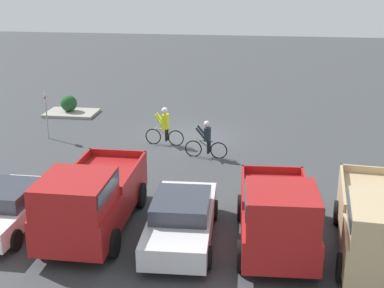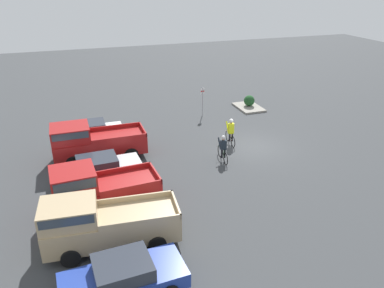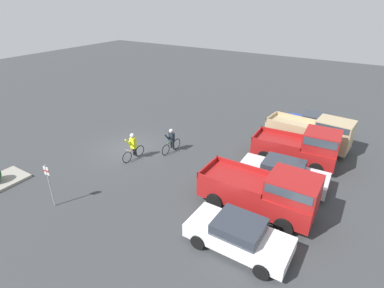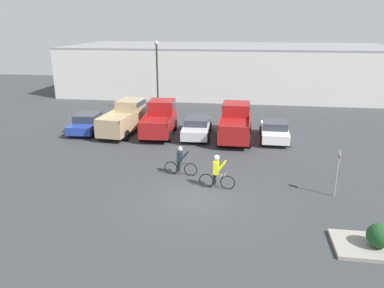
% 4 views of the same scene
% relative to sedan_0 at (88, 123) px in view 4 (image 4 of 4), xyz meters
% --- Properties ---
extents(ground_plane, '(80.00, 80.00, 0.00)m').
position_rel_sedan_0_xyz_m(ground_plane, '(9.65, -10.15, -0.71)').
color(ground_plane, '#383A3D').
extents(warehouse_building, '(37.01, 15.13, 5.45)m').
position_rel_sedan_0_xyz_m(warehouse_building, '(9.65, 19.42, 2.02)').
color(warehouse_building, silver).
rests_on(warehouse_building, ground_plane).
extents(sedan_0, '(2.22, 4.47, 1.41)m').
position_rel_sedan_0_xyz_m(sedan_0, '(0.00, 0.00, 0.00)').
color(sedan_0, '#233D9E').
rests_on(sedan_0, ground_plane).
extents(pickup_truck_0, '(2.49, 5.60, 2.25)m').
position_rel_sedan_0_xyz_m(pickup_truck_0, '(2.84, 0.40, 0.44)').
color(pickup_truck_0, tan).
rests_on(pickup_truck_0, ground_plane).
extents(pickup_truck_1, '(2.47, 5.00, 2.35)m').
position_rel_sedan_0_xyz_m(pickup_truck_1, '(5.57, 0.32, 0.50)').
color(pickup_truck_1, maroon).
rests_on(pickup_truck_1, ground_plane).
extents(sedan_1, '(2.17, 4.77, 1.40)m').
position_rel_sedan_0_xyz_m(sedan_1, '(8.40, -0.00, 0.01)').
color(sedan_1, silver).
rests_on(sedan_1, ground_plane).
extents(pickup_truck_2, '(2.32, 5.45, 2.33)m').
position_rel_sedan_0_xyz_m(pickup_truck_2, '(11.20, 0.02, 0.50)').
color(pickup_truck_2, maroon).
rests_on(pickup_truck_2, ground_plane).
extents(sedan_2, '(2.05, 4.30, 1.37)m').
position_rel_sedan_0_xyz_m(sedan_2, '(14.00, -0.12, -0.01)').
color(sedan_2, white).
rests_on(sedan_2, ground_plane).
extents(cyclist_0, '(1.84, 0.49, 1.80)m').
position_rel_sedan_0_xyz_m(cyclist_0, '(10.59, -8.88, 0.20)').
color(cyclist_0, black).
rests_on(cyclist_0, ground_plane).
extents(cyclist_1, '(1.87, 0.49, 1.66)m').
position_rel_sedan_0_xyz_m(cyclist_1, '(8.48, -7.43, 0.12)').
color(cyclist_1, black).
rests_on(cyclist_1, ground_plane).
extents(fire_lane_sign, '(0.06, 0.30, 2.35)m').
position_rel_sedan_0_xyz_m(fire_lane_sign, '(16.31, -9.01, 0.71)').
color(fire_lane_sign, '#9E9EA3').
rests_on(fire_lane_sign, ground_plane).
extents(lamppost, '(0.36, 0.36, 6.48)m').
position_rel_sedan_0_xyz_m(lamppost, '(3.97, 6.54, 3.11)').
color(lamppost, '#2D2823').
rests_on(lamppost, ground_plane).
extents(curb_island, '(2.79, 1.91, 0.15)m').
position_rel_sedan_0_xyz_m(curb_island, '(16.74, -13.38, -0.63)').
color(curb_island, gray).
rests_on(curb_island, ground_plane).
extents(shrub, '(0.91, 0.91, 0.91)m').
position_rel_sedan_0_xyz_m(shrub, '(16.91, -13.47, -0.10)').
color(shrub, '#1E4C23').
rests_on(shrub, curb_island).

